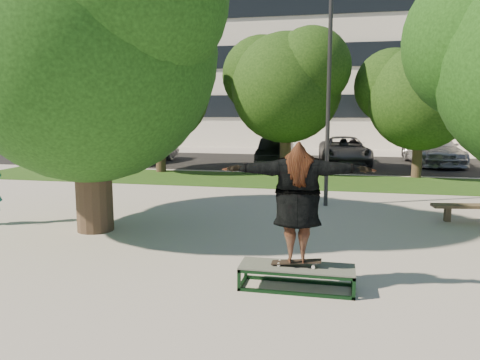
% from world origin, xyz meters
% --- Properties ---
extents(ground, '(120.00, 120.00, 0.00)m').
position_xyz_m(ground, '(0.00, 0.00, 0.00)').
color(ground, '#AEA9A0').
rests_on(ground, ground).
extents(grass_strip, '(30.00, 4.00, 0.02)m').
position_xyz_m(grass_strip, '(1.00, 9.50, 0.01)').
color(grass_strip, '#1A4413').
rests_on(grass_strip, ground).
extents(asphalt_strip, '(40.00, 8.00, 0.01)m').
position_xyz_m(asphalt_strip, '(0.00, 16.00, 0.01)').
color(asphalt_strip, black).
rests_on(asphalt_strip, ground).
extents(tree_left, '(6.96, 5.95, 7.12)m').
position_xyz_m(tree_left, '(-4.29, 1.09, 4.42)').
color(tree_left, '#38281E').
rests_on(tree_left, ground).
extents(bg_tree_left, '(5.28, 4.51, 5.77)m').
position_xyz_m(bg_tree_left, '(-6.57, 11.07, 3.73)').
color(bg_tree_left, '#38281E').
rests_on(bg_tree_left, ground).
extents(bg_tree_mid, '(5.76, 4.92, 6.24)m').
position_xyz_m(bg_tree_mid, '(-1.08, 12.08, 4.02)').
color(bg_tree_mid, '#38281E').
rests_on(bg_tree_mid, ground).
extents(bg_tree_right, '(5.04, 4.31, 5.43)m').
position_xyz_m(bg_tree_right, '(4.43, 11.57, 3.49)').
color(bg_tree_right, '#38281E').
rests_on(bg_tree_right, ground).
extents(lamppost, '(0.25, 0.15, 6.11)m').
position_xyz_m(lamppost, '(1.00, 5.00, 3.15)').
color(lamppost, '#2D2D30').
rests_on(lamppost, ground).
extents(office_building, '(30.00, 14.12, 16.00)m').
position_xyz_m(office_building, '(-2.00, 31.98, 8.00)').
color(office_building, silver).
rests_on(office_building, ground).
extents(grind_box, '(1.80, 0.60, 0.38)m').
position_xyz_m(grind_box, '(0.74, -1.63, 0.19)').
color(grind_box, black).
rests_on(grind_box, ground).
extents(skater_rig, '(2.37, 0.88, 1.96)m').
position_xyz_m(skater_rig, '(0.73, -1.63, 1.39)').
color(skater_rig, white).
rests_on(skater_rig, grind_box).
extents(car_silver_a, '(2.62, 5.01, 1.63)m').
position_xyz_m(car_silver_a, '(-8.73, 14.41, 0.81)').
color(car_silver_a, silver).
rests_on(car_silver_a, asphalt_strip).
extents(car_dark, '(1.54, 4.22, 1.38)m').
position_xyz_m(car_dark, '(-1.71, 13.97, 0.69)').
color(car_dark, black).
rests_on(car_dark, asphalt_strip).
extents(car_grey, '(2.81, 5.29, 1.42)m').
position_xyz_m(car_grey, '(1.61, 15.59, 0.71)').
color(car_grey, '#56555A').
rests_on(car_grey, asphalt_strip).
extents(car_silver_b, '(2.75, 5.54, 1.55)m').
position_xyz_m(car_silver_b, '(6.00, 16.50, 0.77)').
color(car_silver_b, '#A5A6AA').
rests_on(car_silver_b, asphalt_strip).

